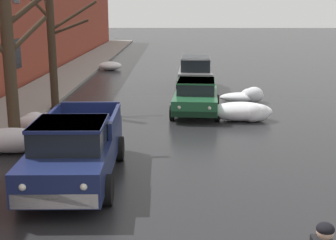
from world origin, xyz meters
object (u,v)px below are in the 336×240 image
Objects in this scene: suv_grey_parked_kerbside_mid at (195,72)px; bare_tree_mid_block at (51,31)px; bare_tree_second_along_sidewalk at (11,60)px; fire_hydrant at (9,139)px; pickup_truck_darkblue_approaching_near_lane at (75,149)px; sedan_green_parked_kerbside_close at (196,96)px.

bare_tree_mid_block is at bearing -140.26° from suv_grey_parked_kerbside_mid.
bare_tree_second_along_sidewalk reaches higher than suv_grey_parked_kerbside_mid.
suv_grey_parked_kerbside_mid is at bearing 60.28° from fire_hydrant.
suv_grey_parked_kerbside_mid is at bearing 39.74° from bare_tree_mid_block.
pickup_truck_darkblue_approaching_near_lane reaches higher than fire_hydrant.
bare_tree_mid_block is at bearing 174.88° from sedan_green_parked_kerbside_close.
suv_grey_parked_kerbside_mid is (3.73, 13.89, 0.10)m from pickup_truck_darkblue_approaching_near_lane.
bare_tree_second_along_sidewalk is 2.51m from fire_hydrant.
pickup_truck_darkblue_approaching_near_lane is 8.75m from sedan_green_parked_kerbside_close.
bare_tree_second_along_sidewalk is at bearing 82.52° from fire_hydrant.
suv_grey_parked_kerbside_mid is (0.25, 5.87, 0.23)m from sedan_green_parked_kerbside_close.
sedan_green_parked_kerbside_close is 0.95× the size of suv_grey_parked_kerbside_mid.
pickup_truck_darkblue_approaching_near_lane is 7.63× the size of fire_hydrant.
fire_hydrant is at bearing -119.72° from suv_grey_parked_kerbside_mid.
bare_tree_second_along_sidewalk is 1.00× the size of pickup_truck_darkblue_approaching_near_lane.
fire_hydrant is at bearing -90.04° from bare_tree_mid_block.
sedan_green_parked_kerbside_close is 5.88m from suv_grey_parked_kerbside_mid.
fire_hydrant is at bearing -139.01° from sedan_green_parked_kerbside_close.
bare_tree_second_along_sidewalk is at bearing -89.25° from bare_tree_mid_block.
sedan_green_parked_kerbside_close is (6.15, -0.55, -2.67)m from bare_tree_mid_block.
suv_grey_parked_kerbside_mid is 12.92m from fire_hydrant.
bare_tree_second_along_sidewalk is 1.23× the size of suv_grey_parked_kerbside_mid.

